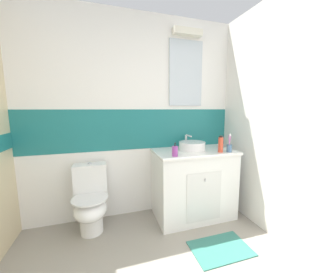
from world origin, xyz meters
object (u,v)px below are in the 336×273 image
object	(u,v)px
toothbrush_cup	(229,147)
soap_dispenser	(175,151)
sink_basin	(192,145)
toilet	(91,201)
shampoo_bottle_tall	(221,144)

from	to	relation	value
toothbrush_cup	soap_dispenser	bearing A→B (deg)	-179.91
sink_basin	toilet	distance (m)	1.33
toilet	shampoo_bottle_tall	distance (m)	1.60
toilet	soap_dispenser	distance (m)	1.08
soap_dispenser	shampoo_bottle_tall	world-z (taller)	shampoo_bottle_tall
soap_dispenser	toilet	bearing A→B (deg)	163.71
sink_basin	toilet	bearing A→B (deg)	179.44
toilet	toothbrush_cup	xyz separation A→B (m)	(1.58, -0.26, 0.56)
toilet	shampoo_bottle_tall	world-z (taller)	shampoo_bottle_tall
sink_basin	toilet	size ratio (longest dim) A/B	0.50
toothbrush_cup	shampoo_bottle_tall	distance (m)	0.11
toothbrush_cup	shampoo_bottle_tall	world-z (taller)	toothbrush_cup
sink_basin	shampoo_bottle_tall	world-z (taller)	shampoo_bottle_tall
soap_dispenser	shampoo_bottle_tall	bearing A→B (deg)	1.83
toothbrush_cup	shampoo_bottle_tall	xyz separation A→B (m)	(-0.11, 0.02, 0.04)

